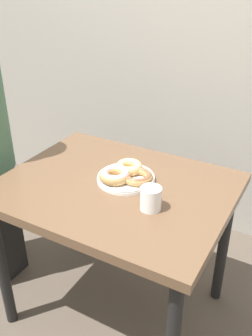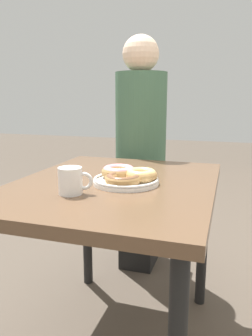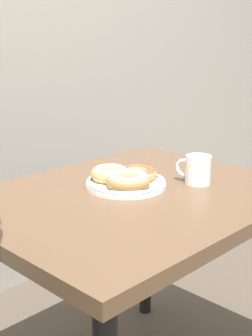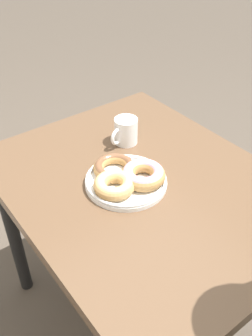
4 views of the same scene
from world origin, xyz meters
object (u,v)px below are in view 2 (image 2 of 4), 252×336
(donut_plate, at_px, (126,176))
(coffee_mug, at_px, (71,180))
(dining_table, at_px, (115,204))
(person_figure, at_px, (141,155))

(donut_plate, relative_size, coffee_mug, 2.36)
(dining_table, xyz_separation_m, coffee_mug, (0.20, -0.08, 0.14))
(dining_table, height_order, donut_plate, donut_plate)
(dining_table, height_order, person_figure, person_figure)
(donut_plate, relative_size, person_figure, 0.20)
(dining_table, distance_m, person_figure, 0.71)
(donut_plate, xyz_separation_m, person_figure, (-0.72, -0.14, -0.05))
(dining_table, xyz_separation_m, donut_plate, (0.02, 0.05, 0.12))
(person_figure, bearing_deg, donut_plate, 10.95)
(person_figure, bearing_deg, coffee_mug, 0.35)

